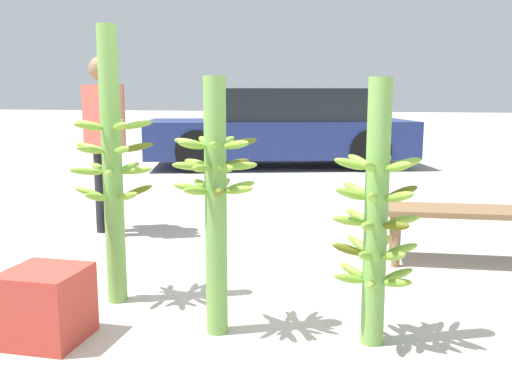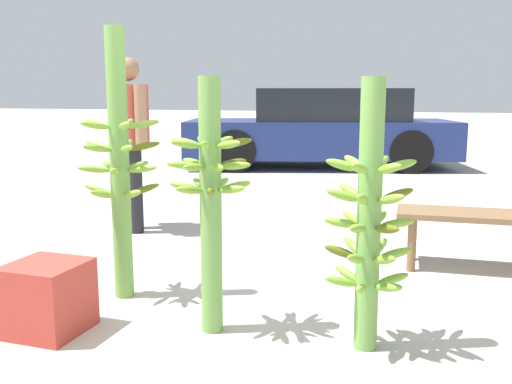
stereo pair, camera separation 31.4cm
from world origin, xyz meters
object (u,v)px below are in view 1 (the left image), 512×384
at_px(banana_stalk_right, 376,217).
at_px(market_bench, 468,217).
at_px(banana_stalk_left, 112,166).
at_px(parked_car, 282,129).
at_px(produce_crate, 46,305).
at_px(vendor_person, 104,131).
at_px(banana_stalk_center, 216,198).

xyz_separation_m(banana_stalk_right, market_bench, (0.63, 1.52, -0.29)).
bearing_deg(market_bench, banana_stalk_left, -153.07).
bearing_deg(parked_car, banana_stalk_right, 177.61).
distance_m(market_bench, produce_crate, 2.90).
distance_m(banana_stalk_left, produce_crate, 0.87).
bearing_deg(market_bench, produce_crate, -143.78).
bearing_deg(banana_stalk_right, market_bench, 67.40).
height_order(vendor_person, market_bench, vendor_person).
xyz_separation_m(banana_stalk_center, market_bench, (1.42, 1.57, -0.36)).
height_order(vendor_person, produce_crate, vendor_person).
height_order(banana_stalk_center, vendor_person, vendor_person).
xyz_separation_m(banana_stalk_right, vendor_person, (-2.35, 1.79, 0.27)).
relative_size(banana_stalk_left, parked_car, 0.34).
bearing_deg(produce_crate, banana_stalk_right, 11.82).
relative_size(market_bench, produce_crate, 3.42).
height_order(banana_stalk_center, parked_car, parked_car).
height_order(vendor_person, parked_car, vendor_person).
relative_size(banana_stalk_center, vendor_person, 0.85).
xyz_separation_m(banana_stalk_left, market_bench, (2.14, 1.26, -0.47)).
xyz_separation_m(banana_stalk_left, banana_stalk_right, (1.51, -0.26, -0.18)).
distance_m(banana_stalk_center, parked_car, 7.08).
relative_size(banana_stalk_left, market_bench, 1.28).
xyz_separation_m(banana_stalk_left, banana_stalk_center, (0.72, -0.31, -0.11)).
bearing_deg(parked_car, banana_stalk_left, 165.57).
xyz_separation_m(banana_stalk_right, produce_crate, (-1.59, -0.33, -0.46)).
height_order(banana_stalk_right, market_bench, banana_stalk_right).
bearing_deg(vendor_person, produce_crate, -32.50).
height_order(banana_stalk_right, produce_crate, banana_stalk_right).
bearing_deg(banana_stalk_right, banana_stalk_center, -176.65).
distance_m(banana_stalk_right, parked_car, 7.18).
xyz_separation_m(market_bench, parked_car, (-2.35, 5.45, 0.30)).
bearing_deg(market_bench, banana_stalk_right, -116.14).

